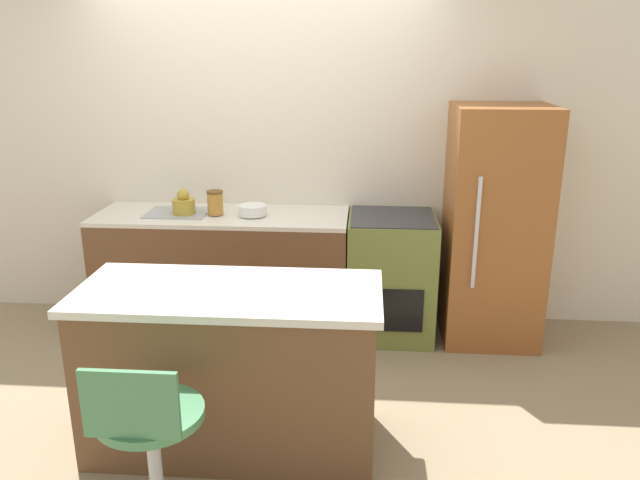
{
  "coord_description": "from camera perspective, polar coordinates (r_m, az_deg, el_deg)",
  "views": [
    {
      "loc": [
        0.76,
        -3.94,
        2.05
      ],
      "look_at": [
        0.49,
        -0.38,
        0.93
      ],
      "focal_mm": 35.0,
      "sensor_mm": 36.0,
      "label": 1
    }
  ],
  "objects": [
    {
      "name": "canister_jar",
      "position": [
        4.5,
        -9.56,
        3.41
      ],
      "size": [
        0.12,
        0.12,
        0.17
      ],
      "color": "#B77F33",
      "rests_on": "back_counter"
    },
    {
      "name": "ground_plane",
      "position": [
        4.51,
        -6.0,
        -9.73
      ],
      "size": [
        14.0,
        14.0,
        0.0
      ],
      "primitive_type": "plane",
      "color": "#998466"
    },
    {
      "name": "wall_back",
      "position": [
        4.74,
        -5.06,
        8.24
      ],
      "size": [
        8.0,
        0.06,
        2.6
      ],
      "color": "silver",
      "rests_on": "ground_plane"
    },
    {
      "name": "mixing_bowl",
      "position": [
        4.46,
        -6.18,
        2.75
      ],
      "size": [
        0.2,
        0.2,
        0.07
      ],
      "color": "white",
      "rests_on": "back_counter"
    },
    {
      "name": "back_counter",
      "position": [
        4.68,
        -8.76,
        -2.87
      ],
      "size": [
        1.82,
        0.62,
        0.89
      ],
      "color": "brown",
      "rests_on": "ground_plane"
    },
    {
      "name": "kettle",
      "position": [
        4.57,
        -12.36,
        3.24
      ],
      "size": [
        0.16,
        0.16,
        0.18
      ],
      "color": "#B29333",
      "rests_on": "back_counter"
    },
    {
      "name": "kitchen_island",
      "position": [
        3.34,
        -8.04,
        -11.48
      ],
      "size": [
        1.53,
        0.67,
        0.88
      ],
      "color": "brown",
      "rests_on": "ground_plane"
    },
    {
      "name": "stool_chair",
      "position": [
        2.87,
        -15.23,
        -17.75
      ],
      "size": [
        0.46,
        0.46,
        0.87
      ],
      "color": "#B7B7BC",
      "rests_on": "ground_plane"
    },
    {
      "name": "oven_range",
      "position": [
        4.57,
        6.47,
        -3.27
      ],
      "size": [
        0.62,
        0.63,
        0.89
      ],
      "color": "olive",
      "rests_on": "ground_plane"
    },
    {
      "name": "refrigerator",
      "position": [
        4.53,
        15.66,
        1.21
      ],
      "size": [
        0.66,
        0.65,
        1.67
      ],
      "color": "#995628",
      "rests_on": "ground_plane"
    }
  ]
}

